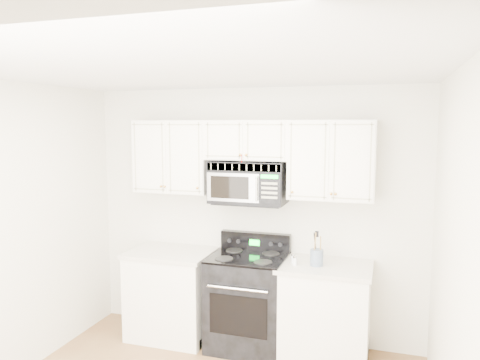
% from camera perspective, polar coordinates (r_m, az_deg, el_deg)
% --- Properties ---
extents(room, '(3.51, 3.51, 2.61)m').
position_cam_1_polar(room, '(3.29, -6.98, -9.62)').
color(room, brown).
rests_on(room, ground).
extents(base_cabinet_left, '(0.86, 0.65, 0.92)m').
position_cam_1_polar(base_cabinet_left, '(5.13, -8.31, -13.86)').
color(base_cabinet_left, white).
rests_on(base_cabinet_left, ground).
extents(base_cabinet_right, '(0.86, 0.65, 0.92)m').
position_cam_1_polar(base_cabinet_right, '(4.70, 10.25, -15.89)').
color(base_cabinet_right, white).
rests_on(base_cabinet_right, ground).
extents(range, '(0.74, 0.67, 1.11)m').
position_cam_1_polar(range, '(4.82, 0.99, -14.43)').
color(range, black).
rests_on(range, ground).
extents(upper_cabinets, '(2.44, 0.37, 0.75)m').
position_cam_1_polar(upper_cabinets, '(4.66, 1.07, 3.15)').
color(upper_cabinets, white).
rests_on(upper_cabinets, ground).
extents(microwave, '(0.75, 0.43, 0.42)m').
position_cam_1_polar(microwave, '(4.65, 1.02, -0.26)').
color(microwave, black).
rests_on(microwave, ground).
extents(utensil_crock, '(0.12, 0.12, 0.32)m').
position_cam_1_polar(utensil_crock, '(4.47, 9.34, -9.25)').
color(utensil_crock, slate).
rests_on(utensil_crock, base_cabinet_right).
extents(shaker_salt, '(0.04, 0.04, 0.09)m').
position_cam_1_polar(shaker_salt, '(4.51, 6.52, -9.52)').
color(shaker_salt, white).
rests_on(shaker_salt, base_cabinet_right).
extents(shaker_pepper, '(0.04, 0.04, 0.09)m').
position_cam_1_polar(shaker_pepper, '(4.45, 6.70, -9.76)').
color(shaker_pepper, white).
rests_on(shaker_pepper, base_cabinet_right).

